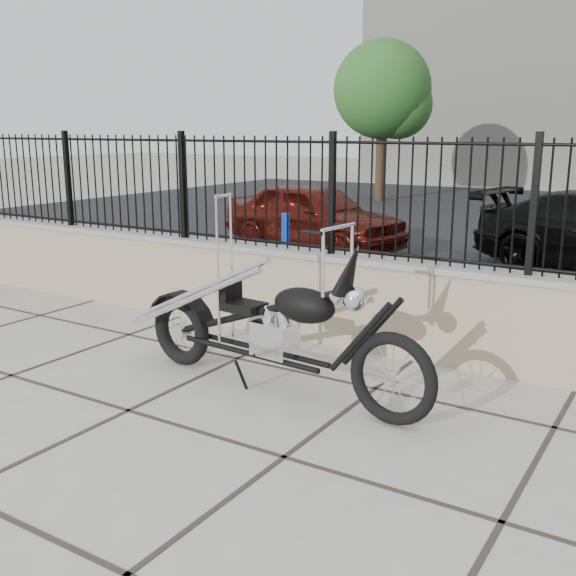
% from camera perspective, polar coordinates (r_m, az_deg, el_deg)
% --- Properties ---
extents(ground_plane, '(90.00, 90.00, 0.00)m').
position_cam_1_polar(ground_plane, '(4.83, -0.34, -14.15)').
color(ground_plane, '#99968E').
rests_on(ground_plane, ground).
extents(retaining_wall, '(14.00, 0.36, 0.96)m').
position_cam_1_polar(retaining_wall, '(6.77, 11.08, -1.92)').
color(retaining_wall, gray).
rests_on(retaining_wall, ground_plane).
extents(iron_fence, '(14.00, 0.08, 1.20)m').
position_cam_1_polar(iron_fence, '(6.57, 11.50, 7.21)').
color(iron_fence, black).
rests_on(iron_fence, retaining_wall).
extents(chopper_motorcycle, '(2.89, 0.74, 1.71)m').
position_cam_1_polar(chopper_motorcycle, '(5.72, -1.60, -0.59)').
color(chopper_motorcycle, black).
rests_on(chopper_motorcycle, ground_plane).
extents(car_red, '(3.91, 2.13, 1.26)m').
position_cam_1_polar(car_red, '(12.82, 2.18, 6.15)').
color(car_red, '#49100A').
rests_on(car_red, parking_lot).
extents(bollard_a, '(0.15, 0.15, 1.02)m').
position_cam_1_polar(bollard_a, '(9.99, -0.20, 3.42)').
color(bollard_a, '#0C2FB9').
rests_on(bollard_a, ground_plane).
extents(tree_left, '(3.00, 3.00, 5.06)m').
position_cam_1_polar(tree_left, '(21.79, 8.00, 16.66)').
color(tree_left, '#382619').
rests_on(tree_left, ground_plane).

